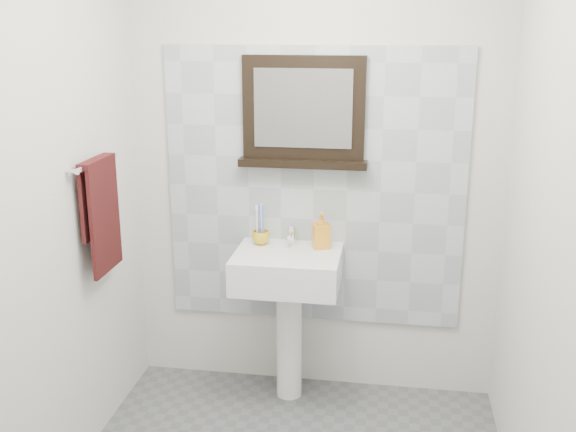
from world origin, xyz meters
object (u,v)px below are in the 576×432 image
object	(u,v)px
pedestal_sink	(288,285)
hand_towel	(101,206)
soap_dispenser	(321,230)
framed_mirror	(304,115)
toothbrush_cup	(261,238)

from	to	relation	value
pedestal_sink	hand_towel	xyz separation A→B (m)	(-0.83, -0.39, 0.50)
soap_dispenser	framed_mirror	xyz separation A→B (m)	(-0.11, 0.08, 0.60)
soap_dispenser	framed_mirror	world-z (taller)	framed_mirror
framed_mirror	hand_towel	size ratio (longest dim) A/B	1.23
soap_dispenser	hand_towel	distance (m)	1.13
framed_mirror	hand_towel	world-z (taller)	framed_mirror
toothbrush_cup	hand_towel	size ratio (longest dim) A/B	0.17
toothbrush_cup	soap_dispenser	world-z (taller)	soap_dispenser
toothbrush_cup	framed_mirror	xyz separation A→B (m)	(0.22, 0.08, 0.65)
pedestal_sink	toothbrush_cup	world-z (taller)	pedestal_sink
toothbrush_cup	hand_towel	xyz separation A→B (m)	(-0.67, -0.49, 0.28)
pedestal_sink	toothbrush_cup	size ratio (longest dim) A/B	10.19
toothbrush_cup	soap_dispenser	bearing A→B (deg)	-0.55
pedestal_sink	hand_towel	distance (m)	1.05
pedestal_sink	hand_towel	world-z (taller)	hand_towel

